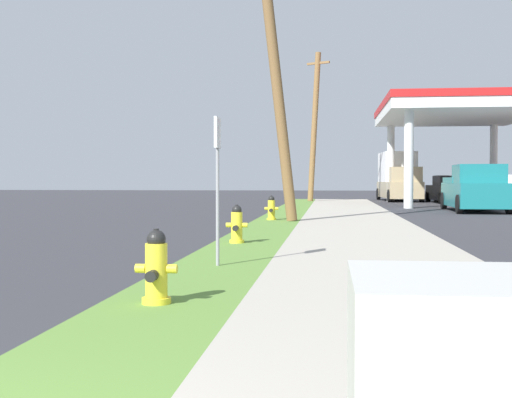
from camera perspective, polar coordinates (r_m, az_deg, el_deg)
name	(u,v)px	position (r m, az deg, el deg)	size (l,w,h in m)	color
fire_hydrant_nearest	(156,271)	(6.63, -8.64, -6.18)	(0.42, 0.37, 0.74)	yellow
fire_hydrant_second	(237,226)	(12.78, -1.68, -2.37)	(0.42, 0.38, 0.74)	yellow
fire_hydrant_third	(271,209)	(20.08, 1.34, -0.89)	(0.42, 0.37, 0.74)	yellow
utility_pole_midground	(273,48)	(19.85, 1.45, 12.97)	(2.00, 0.72, 10.06)	brown
utility_pole_background	(314,126)	(37.95, 5.07, 6.35)	(1.32, 0.77, 8.47)	olive
street_sign_post	(218,160)	(9.41, -3.35, 3.42)	(0.05, 0.36, 2.12)	gray
car_black_by_near_pump	(449,190)	(40.06, 16.40, 0.72)	(2.19, 4.61, 1.57)	black
car_white_by_far_pump	(493,193)	(33.36, 19.81, 0.51)	(2.18, 4.60, 1.57)	white
truck_tan_at_forecourt	(399,177)	(42.84, 12.24, 1.84)	(2.43, 6.49, 3.11)	tan
truck_teal_on_apron	(475,190)	(29.30, 18.40, 0.75)	(2.26, 5.45, 1.97)	#197075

